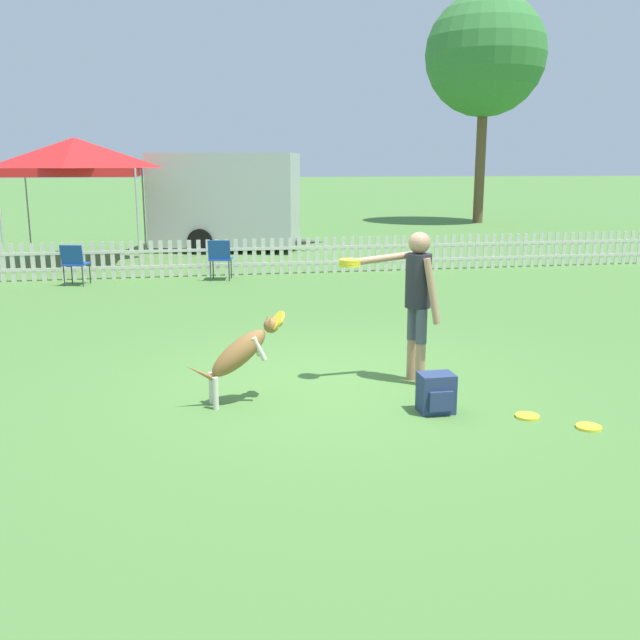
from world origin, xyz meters
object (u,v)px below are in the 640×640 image
frisbee_near_handler (527,416)px  equipment_trailer (226,200)px  frisbee_near_dog (589,427)px  canopy_tent_main (75,157)px  folding_chair_center (220,256)px  handler_person (414,289)px  leaping_dog (241,352)px  backpack_on_grass (436,393)px  folding_chair_blue_left (74,261)px  tree_left_grove (485,56)px

frisbee_near_handler → equipment_trailer: (-1.97, 14.07, 1.38)m
frisbee_near_dog → canopy_tent_main: bearing=115.3°
frisbee_near_dog → canopy_tent_main: (-6.07, 12.82, 2.52)m
folding_chair_center → equipment_trailer: bearing=-84.6°
handler_person → leaping_dog: (-1.91, -0.35, -0.51)m
folding_chair_center → equipment_trailer: size_ratio=0.18×
equipment_trailer → backpack_on_grass: bearing=-68.8°
frisbee_near_dog → folding_chair_center: bearing=107.3°
backpack_on_grass → folding_chair_blue_left: 9.51m
frisbee_near_handler → handler_person: bearing=119.8°
handler_person → folding_chair_blue_left: 8.71m
leaping_dog → tree_left_grove: tree_left_grove is taller
equipment_trailer → tree_left_grove: bearing=51.6°
frisbee_near_dog → backpack_on_grass: (-1.23, 0.68, 0.18)m
frisbee_near_dog → equipment_trailer: 14.70m
handler_person → frisbee_near_dog: bearing=-155.3°
folding_chair_center → equipment_trailer: (0.46, 5.28, 0.88)m
handler_person → frisbee_near_handler: (0.74, -1.29, -1.04)m
canopy_tent_main → folding_chair_blue_left: bearing=-84.7°
equipment_trailer → folding_chair_blue_left: bearing=-105.3°
frisbee_near_handler → backpack_on_grass: 0.89m
frisbee_near_handler → backpack_on_grass: backpack_on_grass is taller
equipment_trailer → folding_chair_center: bearing=-78.6°
backpack_on_grass → equipment_trailer: equipment_trailer is taller
frisbee_near_handler → frisbee_near_dog: size_ratio=1.00×
frisbee_near_handler → frisbee_near_dog: bearing=-41.7°
handler_person → canopy_tent_main: size_ratio=0.56×
backpack_on_grass → equipment_trailer: bearing=94.8°
handler_person → leaping_dog: handler_person is taller
backpack_on_grass → folding_chair_center: 8.64m
frisbee_near_dog → folding_chair_center: folding_chair_center is taller
leaping_dog → equipment_trailer: bearing=166.9°
handler_person → frisbee_near_dog: (1.16, -1.66, -1.04)m
frisbee_near_handler → folding_chair_blue_left: (-5.30, 8.68, 0.48)m
handler_person → frisbee_near_handler: handler_person is taller
handler_person → frisbee_near_dog: 2.28m
handler_person → equipment_trailer: equipment_trailer is taller
frisbee_near_dog → leaping_dog: bearing=156.8°
folding_chair_blue_left → equipment_trailer: 6.39m
folding_chair_blue_left → canopy_tent_main: (-0.35, 3.76, 2.04)m
handler_person → equipment_trailer: size_ratio=0.35×
leaping_dog → tree_left_grove: (11.33, 20.63, 5.93)m
handler_person → leaping_dog: 2.01m
frisbee_near_handler → leaping_dog: bearing=160.5°
frisbee_near_dog → folding_chair_center: 9.60m
leaping_dog → backpack_on_grass: 1.97m
frisbee_near_handler → canopy_tent_main: 13.90m
frisbee_near_handler → tree_left_grove: bearing=68.1°
frisbee_near_handler → folding_chair_blue_left: bearing=121.4°
handler_person → backpack_on_grass: size_ratio=4.29×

